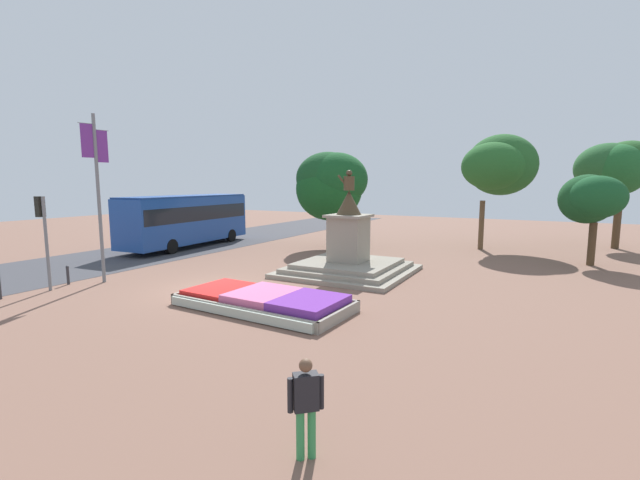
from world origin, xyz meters
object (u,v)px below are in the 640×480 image
object	(u,v)px
traffic_light_near_crossing	(43,225)
banner_pole	(98,191)
city_bus	(187,217)
kerb_bollard_mid_a	(68,274)
pedestrian_with_handbag	(306,402)
flower_planter	(264,301)
statue_monument	(348,255)

from	to	relation	value
traffic_light_near_crossing	banner_pole	bearing A→B (deg)	71.27
city_bus	kerb_bollard_mid_a	xyz separation A→B (m)	(3.60, -10.31, -1.54)
pedestrian_with_handbag	banner_pole	bearing A→B (deg)	155.78
flower_planter	pedestrian_with_handbag	bearing A→B (deg)	-49.74
flower_planter	kerb_bollard_mid_a	bearing A→B (deg)	-173.34
flower_planter	pedestrian_with_handbag	world-z (taller)	pedestrian_with_handbag
flower_planter	banner_pole	xyz separation A→B (m)	(-8.36, -0.10, 3.65)
flower_planter	banner_pole	distance (m)	9.12
traffic_light_near_crossing	city_bus	bearing A→B (deg)	108.97
banner_pole	pedestrian_with_handbag	bearing A→B (deg)	-24.22
flower_planter	statue_monument	world-z (taller)	statue_monument
city_bus	pedestrian_with_handbag	size ratio (longest dim) A/B	6.25
statue_monument	banner_pole	xyz separation A→B (m)	(-8.49, -6.68, 3.02)
flower_planter	city_bus	xyz separation A→B (m)	(-12.90, 9.22, 1.70)
statue_monument	kerb_bollard_mid_a	xyz separation A→B (m)	(-9.43, -7.66, -0.46)
traffic_light_near_crossing	banner_pole	world-z (taller)	banner_pole
statue_monument	kerb_bollard_mid_a	world-z (taller)	statue_monument
statue_monument	city_bus	xyz separation A→B (m)	(-13.03, 2.64, 1.08)
flower_planter	banner_pole	size ratio (longest dim) A/B	0.88
statue_monument	kerb_bollard_mid_a	size ratio (longest dim) A/B	6.93
flower_planter	kerb_bollard_mid_a	size ratio (longest dim) A/B	7.65
pedestrian_with_handbag	city_bus	bearing A→B (deg)	139.63
statue_monument	city_bus	world-z (taller)	statue_monument
statue_monument	pedestrian_with_handbag	world-z (taller)	statue_monument
traffic_light_near_crossing	kerb_bollard_mid_a	distance (m)	2.40
banner_pole	kerb_bollard_mid_a	distance (m)	3.74
traffic_light_near_crossing	city_bus	distance (m)	11.94
flower_planter	traffic_light_near_crossing	world-z (taller)	traffic_light_near_crossing
city_bus	kerb_bollard_mid_a	world-z (taller)	city_bus
flower_planter	traffic_light_near_crossing	size ratio (longest dim) A/B	1.66
traffic_light_near_crossing	pedestrian_with_handbag	distance (m)	15.00
statue_monument	banner_pole	distance (m)	11.22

